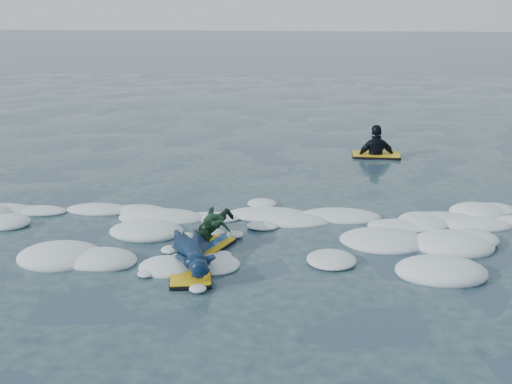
{
  "coord_description": "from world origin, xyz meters",
  "views": [
    {
      "loc": [
        1.83,
        -8.23,
        3.45
      ],
      "look_at": [
        1.01,
        1.6,
        0.43
      ],
      "focal_mm": 45.0,
      "sensor_mm": 36.0,
      "label": 1
    }
  ],
  "objects": [
    {
      "name": "waiting_rider_unit",
      "position": [
        3.35,
        5.86,
        -0.05
      ],
      "size": [
        1.08,
        0.62,
        1.58
      ],
      "rotation": [
        0.0,
        0.0,
        -0.04
      ],
      "color": "black",
      "rests_on": "ground"
    },
    {
      "name": "prone_child_unit",
      "position": [
        0.5,
        0.41,
        0.22
      ],
      "size": [
        0.68,
        1.19,
        0.42
      ],
      "rotation": [
        0.0,
        0.0,
        1.18
      ],
      "color": "black",
      "rests_on": "ground"
    },
    {
      "name": "prone_woman_unit",
      "position": [
        0.36,
        -0.5,
        0.19
      ],
      "size": [
        0.94,
        1.54,
        0.37
      ],
      "rotation": [
        0.0,
        0.0,
        1.75
      ],
      "color": "black",
      "rests_on": "ground"
    },
    {
      "name": "ground",
      "position": [
        0.0,
        0.0,
        0.0
      ],
      "size": [
        120.0,
        120.0,
        0.0
      ],
      "primitive_type": "plane",
      "color": "#1C2E43",
      "rests_on": "ground"
    },
    {
      "name": "foam_band",
      "position": [
        0.0,
        1.03,
        0.0
      ],
      "size": [
        12.0,
        3.1,
        0.3
      ],
      "primitive_type": null,
      "color": "white",
      "rests_on": "ground"
    }
  ]
}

